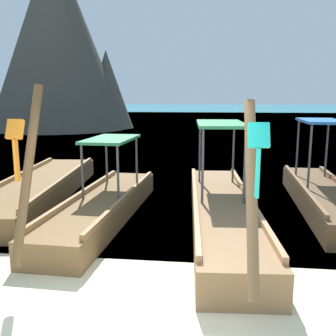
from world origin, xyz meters
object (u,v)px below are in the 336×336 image
longtail_boat_pink_ribbon (323,195)px  longtail_boat_green_ribbon (40,189)px  longtail_boat_orange_ribbon (103,205)px  karst_rock (60,39)px  longtail_boat_turquoise_ribbon (222,210)px

longtail_boat_pink_ribbon → longtail_boat_green_ribbon: bearing=179.2°
longtail_boat_green_ribbon → longtail_boat_orange_ribbon: bearing=-34.3°
longtail_boat_green_ribbon → karst_rock: size_ratio=0.48×
longtail_boat_green_ribbon → karst_rock: 23.12m
longtail_boat_pink_ribbon → karst_rock: (-14.40, 20.89, 6.56)m
longtail_boat_turquoise_ribbon → longtail_boat_pink_ribbon: 2.71m
longtail_boat_green_ribbon → longtail_boat_turquoise_ribbon: size_ratio=0.99×
longtail_boat_turquoise_ribbon → karst_rock: (-12.10, 22.33, 6.55)m
longtail_boat_orange_ribbon → longtail_boat_pink_ribbon: size_ratio=1.06×
longtail_boat_turquoise_ribbon → karst_rock: 26.23m
longtail_boat_orange_ribbon → longtail_boat_pink_ribbon: bearing=15.2°
longtail_boat_orange_ribbon → karst_rock: (-9.65, 22.19, 6.58)m
longtail_boat_orange_ribbon → longtail_boat_pink_ribbon: longtail_boat_orange_ribbon is taller
longtail_boat_orange_ribbon → karst_rock: 25.07m
longtail_boat_orange_ribbon → longtail_boat_turquoise_ribbon: bearing=-3.4°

